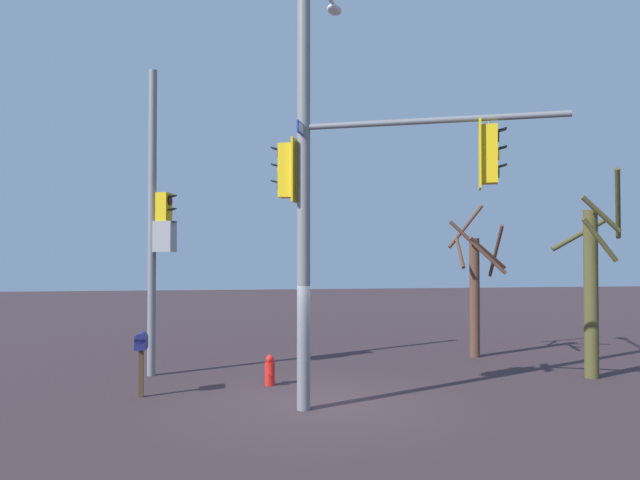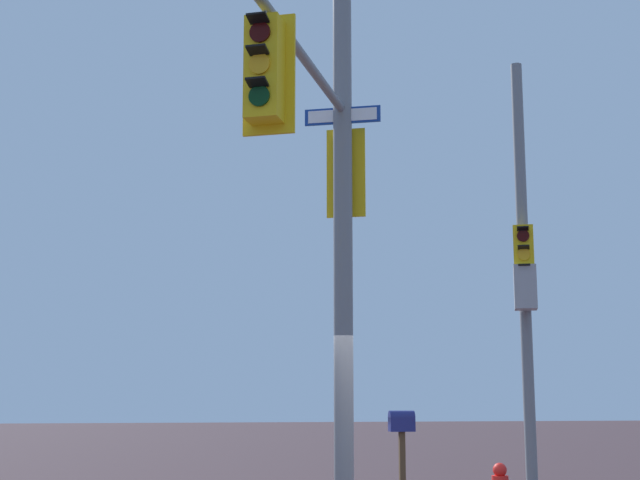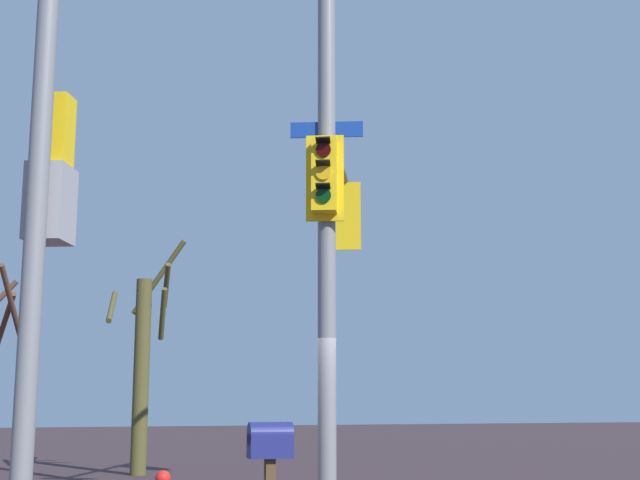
{
  "view_description": "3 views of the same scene",
  "coord_description": "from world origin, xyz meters",
  "views": [
    {
      "loc": [
        12.59,
        -1.81,
        3.16
      ],
      "look_at": [
        0.91,
        -0.14,
        3.42
      ],
      "focal_mm": 33.95,
      "sensor_mm": 36.0,
      "label": 1
    },
    {
      "loc": [
        2.4,
        11.74,
        1.74
      ],
      "look_at": [
        0.73,
        -0.47,
        3.84
      ],
      "focal_mm": 50.03,
      "sensor_mm": 36.0,
      "label": 2
    },
    {
      "loc": [
        -3.14,
        -12.75,
        1.66
      ],
      "look_at": [
        0.24,
        -0.66,
        3.9
      ],
      "focal_mm": 49.54,
      "sensor_mm": 36.0,
      "label": 3
    }
  ],
  "objects": [
    {
      "name": "main_signal_pole_assembly",
      "position": [
        0.51,
        0.21,
        5.2
      ],
      "size": [
        5.0,
        5.42,
        9.66
      ],
      "rotation": [
        0.0,
        0.0,
        1.19
      ],
      "color": "slate",
      "rests_on": "ground"
    },
    {
      "name": "secondary_pole_assembly",
      "position": [
        -3.49,
        -3.76,
        3.92
      ],
      "size": [
        0.53,
        0.75,
        7.94
      ],
      "rotation": [
        0.0,
        0.0,
        1.24
      ],
      "color": "slate",
      "rests_on": "ground"
    },
    {
      "name": "bare_tree_behind_pole",
      "position": [
        -1.63,
        7.22,
        2.41
      ],
      "size": [
        1.79,
        1.6,
        5.24
      ],
      "color": "#4B4723",
      "rests_on": "ground"
    },
    {
      "name": "mailbox",
      "position": [
        -1.17,
        -3.82,
        1.11
      ],
      "size": [
        0.44,
        0.24,
        1.41
      ],
      "rotation": [
        0.0,
        0.0,
        1.57
      ],
      "color": "#4C3823",
      "rests_on": "ground"
    }
  ]
}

